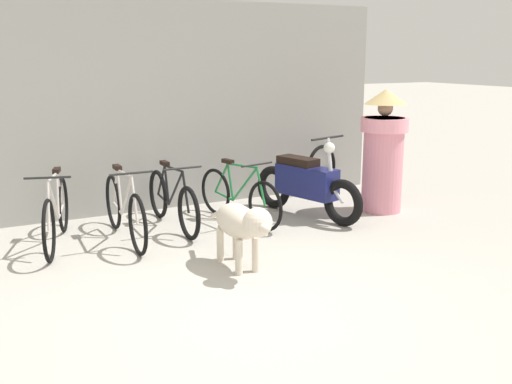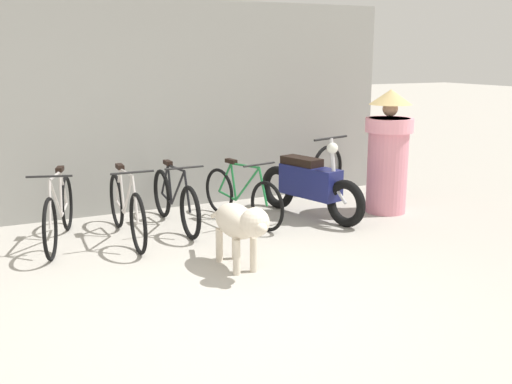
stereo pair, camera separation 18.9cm
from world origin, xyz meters
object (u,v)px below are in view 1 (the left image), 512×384
Objects in this scene: bicycle_1 at (124,210)px; bicycle_3 at (239,196)px; stray_dog at (242,223)px; bicycle_0 at (56,214)px; bicycle_2 at (172,201)px; person_in_robes at (383,150)px; motorcycle at (306,185)px; spare_tire_left at (321,169)px.

bicycle_1 is 1.10× the size of bicycle_3.
bicycle_1 is 1.43× the size of stray_dog.
bicycle_0 is 0.99× the size of bicycle_2.
bicycle_1 is 3.45m from person_in_robes.
bicycle_2 is 1.74m from motorcycle.
bicycle_0 is 2.30× the size of spare_tire_left.
person_in_robes is (2.66, 1.16, 0.36)m from stray_dog.
bicycle_3 is (1.47, 0.10, -0.02)m from bicycle_1.
bicycle_0 is at bearing 9.63° from person_in_robes.
bicycle_3 is at bearing -116.15° from motorcycle.
spare_tire_left is at bearing 123.24° from motorcycle.
bicycle_0 reaches higher than spare_tire_left.
bicycle_0 is 0.96× the size of motorcycle.
bicycle_1 is at bearing 93.06° from bicycle_0.
bicycle_2 is 2.77m from spare_tire_left.
motorcycle reaches higher than bicycle_0.
person_in_robes is (1.05, -0.22, 0.40)m from motorcycle.
bicycle_2 reaches higher than stray_dog.
bicycle_3 reaches higher than stray_dog.
stray_dog is at bearing -65.03° from motorcycle.
person_in_robes reaches higher than bicycle_2.
person_in_robes is at bearing 112.82° from stray_dog.
motorcycle is 1.44m from spare_tire_left.
motorcycle is at bearing 129.80° from stray_dog.
bicycle_3 is 1.70m from stray_dog.
bicycle_3 is (0.82, -0.14, -0.00)m from bicycle_2.
bicycle_2 is 2.85m from person_in_robes.
stray_dog is at bearing 39.55° from person_in_robes.
spare_tire_left reaches higher than stray_dog.
bicycle_1 is at bearing -107.17° from motorcycle.
bicycle_1 is 1.63m from stray_dog.
bicycle_2 is 1.07× the size of bicycle_3.
bicycle_0 is at bearing -104.17° from bicycle_3.
bicycle_1 is (0.70, -0.18, 0.00)m from bicycle_0.
bicycle_1 is 1.48m from bicycle_3.
motorcycle is (0.89, -0.17, 0.09)m from bicycle_3.
bicycle_0 reaches higher than bicycle_3.
bicycle_3 is 2.05m from spare_tire_left.
bicycle_1 reaches higher than spare_tire_left.
bicycle_3 is at bearing 154.22° from stray_dog.
motorcycle reaches higher than bicycle_3.
person_in_robes is 2.23× the size of spare_tire_left.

